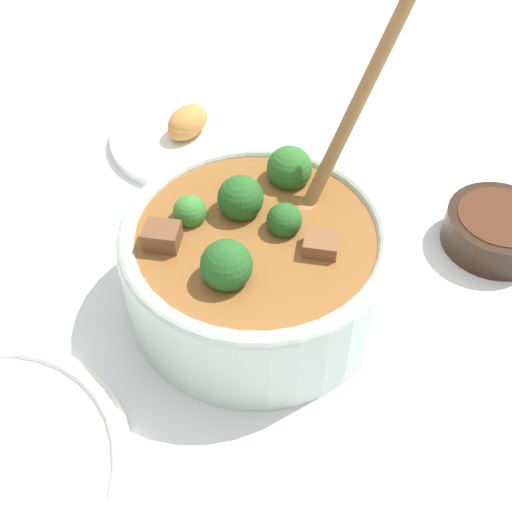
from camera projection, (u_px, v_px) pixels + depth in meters
ground_plane at (256, 300)px, 0.61m from camera, size 4.00×4.00×0.00m
stew_bowl at (256, 260)px, 0.56m from camera, size 0.29×0.23×0.28m
condiment_bowl at (497, 228)px, 0.64m from camera, size 0.10×0.10×0.04m
food_plate at (189, 134)px, 0.76m from camera, size 0.19×0.19×0.05m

